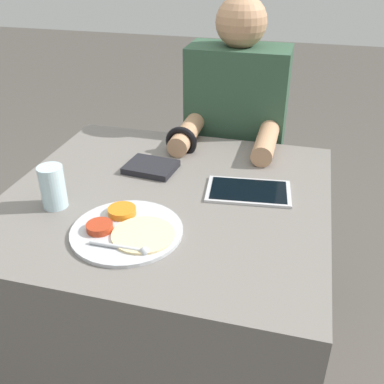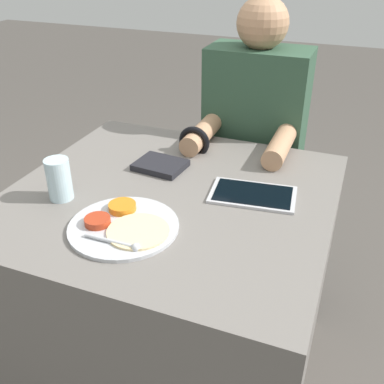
{
  "view_description": "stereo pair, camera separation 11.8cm",
  "coord_description": "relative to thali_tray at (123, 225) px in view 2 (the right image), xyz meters",
  "views": [
    {
      "loc": [
        0.36,
        -1.06,
        1.43
      ],
      "look_at": [
        0.09,
        -0.07,
        0.83
      ],
      "focal_mm": 42.0,
      "sensor_mm": 36.0,
      "label": 1
    },
    {
      "loc": [
        0.47,
        -1.02,
        1.43
      ],
      "look_at": [
        0.09,
        -0.07,
        0.83
      ],
      "focal_mm": 42.0,
      "sensor_mm": 36.0,
      "label": 2
    }
  ],
  "objects": [
    {
      "name": "red_notebook",
      "position": [
        -0.05,
        0.34,
        0.0
      ],
      "size": [
        0.16,
        0.14,
        0.02
      ],
      "color": "silver",
      "rests_on": "dining_table"
    },
    {
      "name": "drinking_glass",
      "position": [
        -0.24,
        0.07,
        0.05
      ],
      "size": [
        0.07,
        0.07,
        0.12
      ],
      "color": "silver",
      "rests_on": "dining_table"
    },
    {
      "name": "person_diner",
      "position": [
        0.14,
        0.78,
        -0.19
      ],
      "size": [
        0.38,
        0.45,
        1.25
      ],
      "color": "black",
      "rests_on": "ground_plane"
    },
    {
      "name": "ground_plane",
      "position": [
        0.04,
        0.21,
        -0.78
      ],
      "size": [
        12.0,
        12.0,
        0.0
      ],
      "primitive_type": "plane",
      "color": "#4C4742"
    },
    {
      "name": "dining_table",
      "position": [
        0.04,
        0.21,
        -0.39
      ],
      "size": [
        0.92,
        0.88,
        0.77
      ],
      "color": "slate",
      "rests_on": "ground_plane"
    },
    {
      "name": "tablet_device",
      "position": [
        0.27,
        0.28,
        -0.0
      ],
      "size": [
        0.26,
        0.17,
        0.01
      ],
      "color": "#B7B7BC",
      "rests_on": "dining_table"
    },
    {
      "name": "thali_tray",
      "position": [
        0.0,
        0.0,
        0.0
      ],
      "size": [
        0.28,
        0.28,
        0.03
      ],
      "color": "#B7BABF",
      "rests_on": "dining_table"
    }
  ]
}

